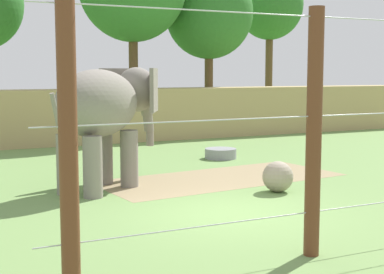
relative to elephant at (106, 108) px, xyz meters
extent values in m
plane|color=#6B8E4C|center=(1.47, -3.71, -2.07)|extent=(120.00, 120.00, 0.00)
cube|color=#937F5B|center=(3.32, -0.09, -2.07)|extent=(7.21, 3.68, 0.01)
cube|color=tan|center=(1.47, 9.70, -0.93)|extent=(36.00, 1.80, 2.28)
cylinder|color=gray|center=(0.12, 0.59, -1.33)|extent=(0.47, 0.47, 1.49)
cylinder|color=gray|center=(0.59, -0.08, -1.33)|extent=(0.47, 0.47, 1.49)
cylinder|color=gray|center=(-1.12, -0.30, -1.33)|extent=(0.47, 0.47, 1.49)
cylinder|color=gray|center=(-0.65, -0.96, -1.33)|extent=(0.47, 0.47, 1.49)
ellipsoid|color=gray|center=(-0.26, -0.19, 0.14)|extent=(3.12, 2.82, 1.70)
ellipsoid|color=gray|center=(1.15, 0.82, 0.44)|extent=(1.54, 1.56, 1.23)
cube|color=gray|center=(0.69, 1.28, 0.44)|extent=(0.96, 0.28, 1.17)
cube|color=gray|center=(1.43, 0.23, 0.44)|extent=(0.57, 0.89, 1.17)
cylinder|color=gray|center=(1.52, 1.08, 0.00)|extent=(0.62, 0.58, 0.67)
cylinder|color=gray|center=(1.63, 1.16, -0.47)|extent=(0.47, 0.45, 0.62)
cylinder|color=gray|center=(1.70, 1.21, -0.91)|extent=(0.30, 0.30, 0.59)
cylinder|color=gray|center=(-1.52, -1.08, 0.04)|extent=(0.33, 0.27, 0.85)
sphere|color=gray|center=(3.70, -2.36, -1.68)|extent=(0.78, 0.78, 0.78)
cylinder|color=brown|center=(-2.66, -6.77, -0.07)|extent=(0.25, 0.25, 4.01)
cylinder|color=brown|center=(1.31, -6.77, -0.07)|extent=(0.25, 0.25, 4.01)
cylinder|color=#B7B7BC|center=(1.47, -6.77, -1.35)|extent=(9.26, 0.02, 0.02)
cylinder|color=#B7B7BC|center=(1.47, -6.77, 0.22)|extent=(9.26, 0.02, 0.02)
cylinder|color=#B7B7BC|center=(1.47, -6.77, 1.78)|extent=(9.26, 0.02, 0.02)
cylinder|color=gray|center=(5.15, 3.21, -1.90)|extent=(1.10, 1.10, 0.35)
cylinder|color=#38607A|center=(5.15, 3.21, -1.75)|extent=(1.01, 1.01, 0.02)
cylinder|color=brown|center=(15.24, 15.39, 0.61)|extent=(0.44, 0.44, 5.35)
ellipsoid|color=#2D6B28|center=(15.24, 15.39, 4.99)|extent=(4.00, 4.00, 4.20)
cylinder|color=brown|center=(9.58, 12.50, 0.00)|extent=(0.44, 0.44, 4.13)
ellipsoid|color=#2D6B28|center=(9.58, 12.50, 3.99)|extent=(4.54, 4.54, 4.76)
cylinder|color=brown|center=(5.22, 11.99, 0.40)|extent=(0.44, 0.44, 4.94)
camera|label=1|loc=(-4.47, -14.11, 0.90)|focal=53.66mm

